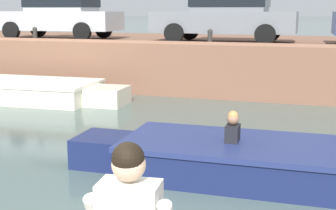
{
  "coord_description": "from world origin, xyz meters",
  "views": [
    {
      "loc": [
        2.27,
        -2.96,
        2.56
      ],
      "look_at": [
        0.13,
        3.57,
        1.17
      ],
      "focal_mm": 50.0,
      "sensor_mm": 36.0,
      "label": 1
    }
  ],
  "objects_px": {
    "motorboat_passing": "(263,162)",
    "car_left_inner_grey": "(227,15)",
    "car_leftmost_silver": "(60,14)",
    "boat_moored_west_cream": "(19,90)",
    "mooring_bollard_west": "(35,33)",
    "mooring_bollard_mid": "(210,36)"
  },
  "relations": [
    {
      "from": "boat_moored_west_cream",
      "to": "mooring_bollard_mid",
      "type": "bearing_deg",
      "value": 21.25
    },
    {
      "from": "boat_moored_west_cream",
      "to": "car_left_inner_grey",
      "type": "distance_m",
      "value": 6.64
    },
    {
      "from": "boat_moored_west_cream",
      "to": "mooring_bollard_west",
      "type": "height_order",
      "value": "mooring_bollard_west"
    },
    {
      "from": "car_left_inner_grey",
      "to": "mooring_bollard_west",
      "type": "bearing_deg",
      "value": -169.98
    },
    {
      "from": "mooring_bollard_mid",
      "to": "car_left_inner_grey",
      "type": "bearing_deg",
      "value": 76.34
    },
    {
      "from": "motorboat_passing",
      "to": "mooring_bollard_west",
      "type": "distance_m",
      "value": 10.59
    },
    {
      "from": "car_left_inner_grey",
      "to": "mooring_bollard_mid",
      "type": "bearing_deg",
      "value": -103.66
    },
    {
      "from": "car_leftmost_silver",
      "to": "motorboat_passing",
      "type": "bearing_deg",
      "value": -43.54
    },
    {
      "from": "boat_moored_west_cream",
      "to": "mooring_bollard_mid",
      "type": "distance_m",
      "value": 5.78
    },
    {
      "from": "car_left_inner_grey",
      "to": "mooring_bollard_west",
      "type": "distance_m",
      "value": 6.28
    },
    {
      "from": "car_left_inner_grey",
      "to": "mooring_bollard_west",
      "type": "xyz_separation_m",
      "value": [
        -6.16,
        -1.09,
        -0.61
      ]
    },
    {
      "from": "car_left_inner_grey",
      "to": "mooring_bollard_west",
      "type": "height_order",
      "value": "car_left_inner_grey"
    },
    {
      "from": "car_leftmost_silver",
      "to": "mooring_bollard_west",
      "type": "bearing_deg",
      "value": -105.45
    },
    {
      "from": "motorboat_passing",
      "to": "car_leftmost_silver",
      "type": "height_order",
      "value": "car_leftmost_silver"
    },
    {
      "from": "motorboat_passing",
      "to": "car_left_inner_grey",
      "type": "bearing_deg",
      "value": 105.46
    },
    {
      "from": "mooring_bollard_west",
      "to": "mooring_bollard_mid",
      "type": "relative_size",
      "value": 1.0
    },
    {
      "from": "car_left_inner_grey",
      "to": "motorboat_passing",
      "type": "bearing_deg",
      "value": -74.54
    },
    {
      "from": "motorboat_passing",
      "to": "car_left_inner_grey",
      "type": "xyz_separation_m",
      "value": [
        -2.09,
        7.55,
        2.14
      ]
    },
    {
      "from": "motorboat_passing",
      "to": "car_leftmost_silver",
      "type": "relative_size",
      "value": 1.36
    },
    {
      "from": "motorboat_passing",
      "to": "mooring_bollard_mid",
      "type": "distance_m",
      "value": 7.05
    },
    {
      "from": "car_leftmost_silver",
      "to": "mooring_bollard_west",
      "type": "relative_size",
      "value": 9.73
    },
    {
      "from": "boat_moored_west_cream",
      "to": "mooring_bollard_mid",
      "type": "relative_size",
      "value": 13.87
    }
  ]
}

